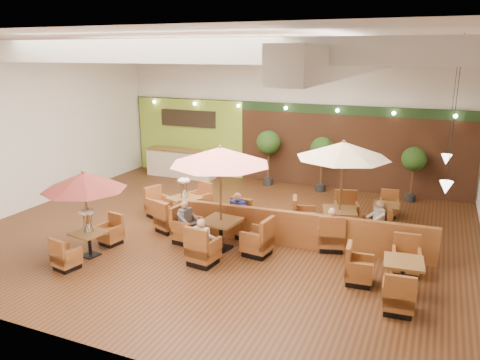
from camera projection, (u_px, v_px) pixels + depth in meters
The scene contains 17 objects.
room at pixel (248, 105), 13.84m from camera, with size 14.04×14.00×5.52m.
service_counter at pixel (181, 163), 19.86m from camera, with size 3.00×0.75×1.18m.
booth_divider at pixel (298, 230), 12.65m from camera, with size 7.10×0.18×0.98m, color brown.
table_0 at pixel (85, 192), 11.74m from camera, with size 2.12×2.31×2.31m.
table_1 at pixel (220, 180), 12.14m from camera, with size 2.85×2.85×2.85m.
table_2 at pixel (342, 172), 12.99m from camera, with size 2.90×2.90×2.82m.
table_3 at pixel (178, 206), 14.71m from camera, with size 1.95×2.77×1.55m.
table_4 at pixel (389, 275), 10.39m from camera, with size 1.73×2.54×0.94m.
table_5 at pixel (385, 215), 14.27m from camera, with size 0.81×2.30×0.86m.
topiary_0 at pixel (269, 145), 18.29m from camera, with size 0.95×0.95×2.20m.
topiary_1 at pixel (322, 151), 17.50m from camera, with size 0.90×0.90×2.08m.
topiary_2 at pixel (414, 161), 16.29m from camera, with size 0.85×0.85×1.97m.
diner_0 at pixel (203, 236), 11.53m from camera, with size 0.41×0.36×0.76m.
diner_1 at pixel (237, 210), 13.37m from camera, with size 0.43×0.38×0.81m.
diner_2 at pixel (187, 218), 12.85m from camera, with size 0.35×0.40×0.75m.
diner_3 at pixel (332, 224), 12.38m from camera, with size 0.41×0.37×0.74m.
diner_4 at pixel (377, 217), 12.90m from camera, with size 0.40×0.42×0.76m.
Camera 1 is at (5.53, -11.69, 5.13)m, focal length 35.00 mm.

